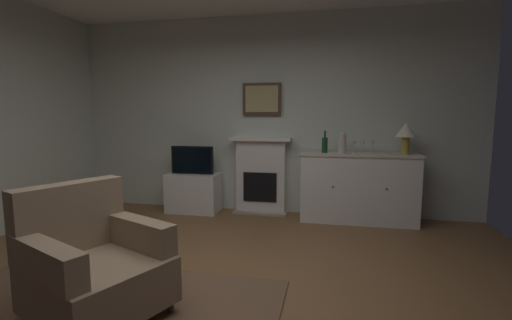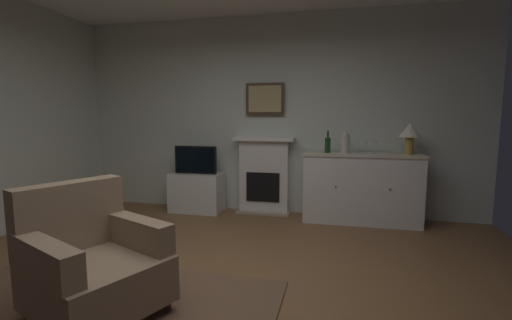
{
  "view_description": "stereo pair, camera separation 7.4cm",
  "coord_description": "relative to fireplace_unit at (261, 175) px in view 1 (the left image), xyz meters",
  "views": [
    {
      "loc": [
        0.87,
        -2.43,
        1.39
      ],
      "look_at": [
        0.23,
        0.67,
        1.0
      ],
      "focal_mm": 24.76,
      "sensor_mm": 36.0,
      "label": 1
    },
    {
      "loc": [
        0.94,
        -2.41,
        1.39
      ],
      "look_at": [
        0.23,
        0.67,
        1.0
      ],
      "focal_mm": 24.76,
      "sensor_mm": 36.0,
      "label": 2
    }
  ],
  "objects": [
    {
      "name": "fireplace_unit",
      "position": [
        0.0,
        0.0,
        0.0
      ],
      "size": [
        0.87,
        0.3,
        1.1
      ],
      "color": "white",
      "rests_on": "ground_plane"
    },
    {
      "name": "wine_glass_center",
      "position": [
        1.38,
        -0.17,
        0.49
      ],
      "size": [
        0.07,
        0.07,
        0.16
      ],
      "color": "silver",
      "rests_on": "sideboard_cabinet"
    },
    {
      "name": "sideboard_cabinet",
      "position": [
        1.34,
        -0.18,
        -0.09
      ],
      "size": [
        1.51,
        0.49,
        0.92
      ],
      "color": "white",
      "rests_on": "ground_plane"
    },
    {
      "name": "wine_glass_left",
      "position": [
        1.27,
        -0.23,
        0.49
      ],
      "size": [
        0.07,
        0.07,
        0.16
      ],
      "color": "silver",
      "rests_on": "sideboard_cabinet"
    },
    {
      "name": "table_lamp",
      "position": [
        1.9,
        -0.18,
        0.65
      ],
      "size": [
        0.26,
        0.26,
        0.4
      ],
      "color": "#B79338",
      "rests_on": "sideboard_cabinet"
    },
    {
      "name": "vase_decorative",
      "position": [
        1.12,
        -0.23,
        0.51
      ],
      "size": [
        0.11,
        0.11,
        0.28
      ],
      "color": "beige",
      "rests_on": "sideboard_cabinet"
    },
    {
      "name": "ground_plane",
      "position": [
        0.09,
        -2.51,
        -0.6
      ],
      "size": [
        5.84,
        5.34,
        0.1
      ],
      "primitive_type": "cube",
      "color": "brown",
      "rests_on": "ground"
    },
    {
      "name": "wine_bottle",
      "position": [
        0.9,
        -0.21,
        0.47
      ],
      "size": [
        0.08,
        0.08,
        0.29
      ],
      "color": "#193F1E",
      "rests_on": "sideboard_cabinet"
    },
    {
      "name": "tv_set",
      "position": [
        -0.97,
        -0.19,
        0.22
      ],
      "size": [
        0.62,
        0.07,
        0.4
      ],
      "color": "black",
      "rests_on": "tv_cabinet"
    },
    {
      "name": "tv_cabinet",
      "position": [
        -0.97,
        -0.16,
        -0.26
      ],
      "size": [
        0.75,
        0.42,
        0.57
      ],
      "color": "white",
      "rests_on": "ground_plane"
    },
    {
      "name": "framed_picture",
      "position": [
        -0.0,
        0.05,
        1.09
      ],
      "size": [
        0.55,
        0.04,
        0.45
      ],
      "color": "#473323"
    },
    {
      "name": "area_rug",
      "position": [
        -0.64,
        -2.91,
        -0.54
      ],
      "size": [
        2.59,
        1.59,
        0.02
      ],
      "primitive_type": "cube",
      "color": "brown",
      "rests_on": "ground_plane"
    },
    {
      "name": "armchair",
      "position": [
        -0.62,
        -2.9,
        -0.17
      ],
      "size": [
        1.05,
        1.02,
        0.92
      ],
      "color": "#8C7259",
      "rests_on": "ground_plane"
    },
    {
      "name": "wine_glass_right",
      "position": [
        1.49,
        -0.21,
        0.49
      ],
      "size": [
        0.07,
        0.07,
        0.16
      ],
      "color": "silver",
      "rests_on": "sideboard_cabinet"
    },
    {
      "name": "wall_rear",
      "position": [
        0.09,
        0.13,
        0.86
      ],
      "size": [
        5.84,
        0.06,
        2.81
      ],
      "primitive_type": "cube",
      "color": "silver",
      "rests_on": "ground_plane"
    }
  ]
}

